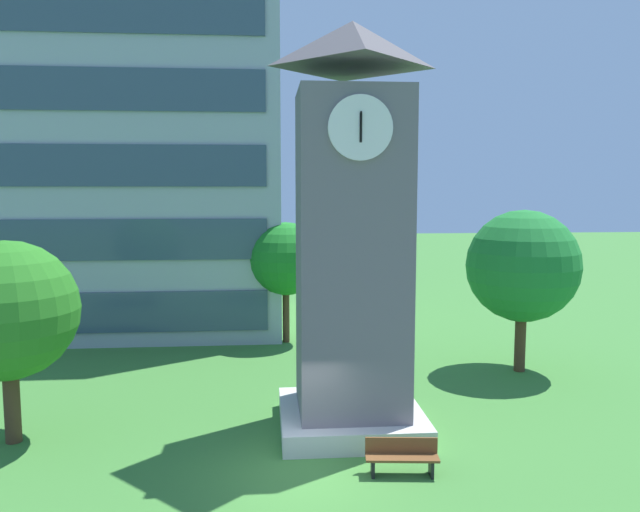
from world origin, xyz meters
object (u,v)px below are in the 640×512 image
Objects in this scene: clock_tower at (352,251)px; tree_streetside at (523,266)px; tree_near_tower at (286,259)px; tree_by_building at (7,311)px; park_bench at (402,456)px.

tree_streetside is (7.28, 5.18, -1.16)m from clock_tower.
clock_tower is 10.74m from tree_near_tower.
clock_tower is at bearing 1.39° from tree_by_building.
park_bench is at bearing -74.69° from clock_tower.
tree_streetside is 1.10× the size of tree_by_building.
clock_tower reaches higher than tree_by_building.
tree_by_building is at bearing -162.13° from tree_streetside.
clock_tower is at bearing -144.54° from tree_streetside.
park_bench is 0.33× the size of tree_near_tower.
tree_near_tower is 13.37m from tree_by_building.
tree_by_building is at bearing -126.44° from tree_near_tower.
park_bench is 14.26m from tree_near_tower.
park_bench is 11.11m from tree_streetside.
tree_near_tower is at bearing 98.48° from clock_tower.
tree_streetside reaches higher than tree_near_tower.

